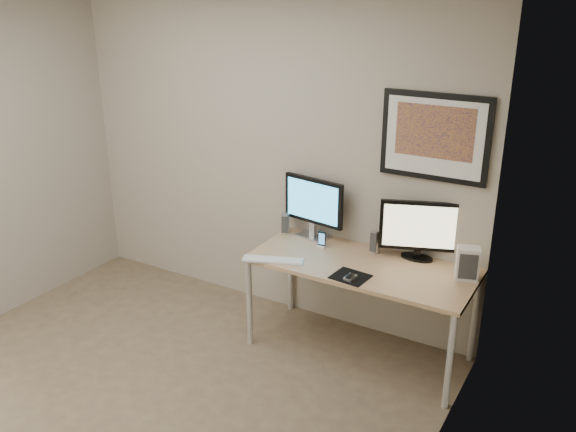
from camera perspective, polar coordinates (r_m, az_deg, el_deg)
name	(u,v)px	position (r m, az deg, el deg)	size (l,w,h in m)	color
floor	(132,409)	(4.29, -14.41, -17.07)	(3.60, 3.60, 0.00)	brown
room	(159,148)	(3.85, -11.97, 6.21)	(3.60, 3.60, 3.60)	white
desk	(361,272)	(4.40, 6.86, -5.21)	(1.60, 0.70, 0.73)	#9F744D
framed_art	(435,137)	(4.27, 13.57, 7.19)	(0.75, 0.04, 0.60)	black
monitor_large	(313,205)	(4.69, 2.40, 1.03)	(0.53, 0.21, 0.48)	#B5B5BA
monitor_tv	(419,229)	(4.42, 12.16, -1.17)	(0.54, 0.23, 0.44)	black
speaker_left	(285,223)	(4.83, -0.26, -0.69)	(0.07, 0.07, 0.16)	#B5B5BA
speaker_right	(376,241)	(4.53, 8.21, -2.35)	(0.07, 0.07, 0.18)	#B5B5BA
phone_dock	(322,239)	(4.58, 3.19, -2.21)	(0.06, 0.06, 0.13)	black
keyboard	(273,260)	(4.38, -1.45, -4.12)	(0.44, 0.12, 0.02)	silver
mousepad	(351,277)	(4.17, 5.87, -5.67)	(0.24, 0.21, 0.00)	black
mouse	(350,277)	(4.13, 5.84, -5.66)	(0.06, 0.10, 0.03)	black
fan_unit	(468,263)	(4.25, 16.45, -4.26)	(0.15, 0.11, 0.23)	silver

